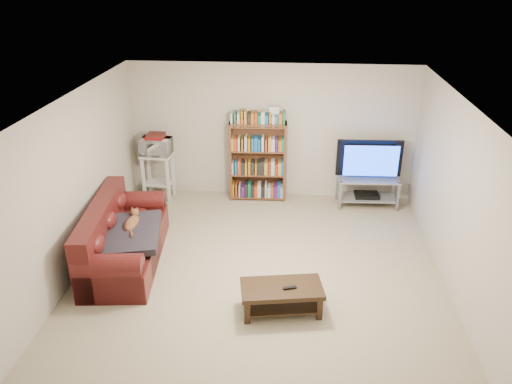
# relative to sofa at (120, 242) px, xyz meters

# --- Properties ---
(floor) EXTENTS (5.00, 5.00, 0.00)m
(floor) POSITION_rel_sofa_xyz_m (2.01, -0.03, -0.31)
(floor) COLOR tan
(floor) RESTS_ON ground
(ceiling) EXTENTS (5.00, 5.00, 0.00)m
(ceiling) POSITION_rel_sofa_xyz_m (2.01, -0.03, 2.09)
(ceiling) COLOR white
(ceiling) RESTS_ON ground
(wall_back) EXTENTS (5.00, 0.00, 5.00)m
(wall_back) POSITION_rel_sofa_xyz_m (2.01, 2.47, 0.89)
(wall_back) COLOR beige
(wall_back) RESTS_ON ground
(wall_front) EXTENTS (5.00, 0.00, 5.00)m
(wall_front) POSITION_rel_sofa_xyz_m (2.01, -2.53, 0.89)
(wall_front) COLOR beige
(wall_front) RESTS_ON ground
(wall_left) EXTENTS (0.00, 5.00, 5.00)m
(wall_left) POSITION_rel_sofa_xyz_m (-0.49, -0.03, 0.89)
(wall_left) COLOR beige
(wall_left) RESTS_ON ground
(wall_right) EXTENTS (0.00, 5.00, 5.00)m
(wall_right) POSITION_rel_sofa_xyz_m (4.51, -0.03, 0.89)
(wall_right) COLOR beige
(wall_right) RESTS_ON ground
(sofa) EXTENTS (1.11, 2.16, 0.89)m
(sofa) POSITION_rel_sofa_xyz_m (0.00, 0.00, 0.00)
(sofa) COLOR #4D1413
(sofa) RESTS_ON floor
(blanket) EXTENTS (0.99, 1.17, 0.18)m
(blanket) POSITION_rel_sofa_xyz_m (0.20, -0.12, 0.21)
(blanket) COLOR #28232D
(blanket) RESTS_ON sofa
(cat) EXTENTS (0.29, 0.59, 0.17)m
(cat) POSITION_rel_sofa_xyz_m (0.18, 0.07, 0.27)
(cat) COLOR brown
(cat) RESTS_ON sofa
(coffee_table) EXTENTS (1.06, 0.65, 0.36)m
(coffee_table) POSITION_rel_sofa_xyz_m (2.33, -0.94, -0.06)
(coffee_table) COLOR black
(coffee_table) RESTS_ON floor
(remote) EXTENTS (0.17, 0.09, 0.02)m
(remote) POSITION_rel_sofa_xyz_m (2.43, -0.97, 0.06)
(remote) COLOR black
(remote) RESTS_ON coffee_table
(tv_stand) EXTENTS (1.06, 0.51, 0.52)m
(tv_stand) POSITION_rel_sofa_xyz_m (3.72, 2.13, 0.04)
(tv_stand) COLOR #999EA3
(tv_stand) RESTS_ON floor
(television) EXTENTS (1.13, 0.19, 0.65)m
(television) POSITION_rel_sofa_xyz_m (3.72, 2.13, 0.53)
(television) COLOR black
(television) RESTS_ON tv_stand
(dvd_player) EXTENTS (0.43, 0.31, 0.06)m
(dvd_player) POSITION_rel_sofa_xyz_m (3.72, 2.13, -0.12)
(dvd_player) COLOR black
(dvd_player) RESTS_ON tv_stand
(bookshelf) EXTENTS (1.00, 0.34, 1.43)m
(bookshelf) POSITION_rel_sofa_xyz_m (1.78, 2.27, 0.42)
(bookshelf) COLOR brown
(bookshelf) RESTS_ON floor
(shelf_clutter) EXTENTS (0.73, 0.24, 0.28)m
(shelf_clutter) POSITION_rel_sofa_xyz_m (1.88, 2.28, 1.22)
(shelf_clutter) COLOR silver
(shelf_clutter) RESTS_ON bookshelf
(microwave_stand) EXTENTS (0.55, 0.42, 0.85)m
(microwave_stand) POSITION_rel_sofa_xyz_m (0.00, 2.12, 0.23)
(microwave_stand) COLOR silver
(microwave_stand) RESTS_ON floor
(microwave) EXTENTS (0.54, 0.39, 0.29)m
(microwave) POSITION_rel_sofa_xyz_m (0.00, 2.12, 0.68)
(microwave) COLOR silver
(microwave) RESTS_ON microwave_stand
(game_boxes) EXTENTS (0.32, 0.29, 0.05)m
(game_boxes) POSITION_rel_sofa_xyz_m (0.00, 2.12, 0.85)
(game_boxes) COLOR maroon
(game_boxes) RESTS_ON microwave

